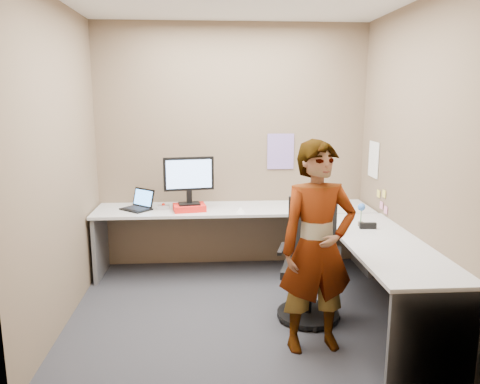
{
  "coord_description": "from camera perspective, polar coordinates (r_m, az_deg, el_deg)",
  "views": [
    {
      "loc": [
        -0.27,
        -3.93,
        1.9
      ],
      "look_at": [
        0.02,
        0.25,
        1.05
      ],
      "focal_mm": 35.0,
      "sensor_mm": 36.0,
      "label": 1
    }
  ],
  "objects": [
    {
      "name": "origami",
      "position": [
        4.83,
        0.08,
        -2.18
      ],
      "size": [
        0.1,
        0.1,
        0.06
      ],
      "primitive_type": "cone",
      "color": "white",
      "rests_on": "desk"
    },
    {
      "name": "monitor",
      "position": [
        4.9,
        -6.26,
        1.88
      ],
      "size": [
        0.52,
        0.19,
        0.5
      ],
      "rotation": [
        0.0,
        0.0,
        0.17
      ],
      "color": "black",
      "rests_on": "paper_ream"
    },
    {
      "name": "wall_right",
      "position": [
        4.35,
        20.15,
        3.49
      ],
      "size": [
        0.0,
        2.7,
        2.7
      ],
      "primitive_type": "plane",
      "rotation": [
        1.57,
        0.0,
        -1.57
      ],
      "color": "brown",
      "rests_on": "ground"
    },
    {
      "name": "paper_ream",
      "position": [
        4.95,
        -6.19,
        -1.89
      ],
      "size": [
        0.36,
        0.29,
        0.07
      ],
      "primitive_type": "cube",
      "rotation": [
        0.0,
        0.0,
        0.17
      ],
      "color": "red",
      "rests_on": "desk"
    },
    {
      "name": "calendar_white",
      "position": [
        5.18,
        15.98,
        3.82
      ],
      "size": [
        0.01,
        0.28,
        0.38
      ],
      "primitive_type": "cube",
      "color": "white",
      "rests_on": "wall_right"
    },
    {
      "name": "sticky_note_a",
      "position": [
        4.91,
        17.15,
        -0.21
      ],
      "size": [
        0.01,
        0.07,
        0.07
      ],
      "primitive_type": "cube",
      "color": "#F2E059",
      "rests_on": "wall_right"
    },
    {
      "name": "sticky_note_c",
      "position": [
        4.88,
        17.34,
        -2.11
      ],
      "size": [
        0.01,
        0.07,
        0.07
      ],
      "primitive_type": "cube",
      "color": "pink",
      "rests_on": "wall_right"
    },
    {
      "name": "ground",
      "position": [
        4.38,
        -0.02,
        -14.27
      ],
      "size": [
        3.0,
        3.0,
        0.0
      ],
      "primitive_type": "plane",
      "color": "#27262B",
      "rests_on": "ground"
    },
    {
      "name": "stapler",
      "position": [
        4.41,
        15.32,
        -3.99
      ],
      "size": [
        0.15,
        0.05,
        0.05
      ],
      "primitive_type": "cube",
      "rotation": [
        0.0,
        0.0,
        -0.08
      ],
      "color": "black",
      "rests_on": "desk"
    },
    {
      "name": "calendar_purple",
      "position": [
        5.32,
        4.97,
        4.95
      ],
      "size": [
        0.3,
        0.01,
        0.4
      ],
      "primitive_type": "cube",
      "color": "#846BB7",
      "rests_on": "wall_back"
    },
    {
      "name": "person",
      "position": [
        3.55,
        9.42,
        -6.71
      ],
      "size": [
        0.63,
        0.46,
        1.61
      ],
      "primitive_type": "imported",
      "rotation": [
        0.0,
        0.0,
        0.14
      ],
      "color": "#999399",
      "rests_on": "ground"
    },
    {
      "name": "flower",
      "position": [
        4.45,
        14.57,
        -2.25
      ],
      "size": [
        0.07,
        0.07,
        0.22
      ],
      "color": "brown",
      "rests_on": "desk"
    },
    {
      "name": "sticky_note_b",
      "position": [
        4.98,
        16.86,
        -1.56
      ],
      "size": [
        0.01,
        0.07,
        0.07
      ],
      "primitive_type": "cube",
      "color": "pink",
      "rests_on": "wall_right"
    },
    {
      "name": "wall_left",
      "position": [
        4.16,
        -21.16,
        3.08
      ],
      "size": [
        0.0,
        2.7,
        2.7
      ],
      "primitive_type": "plane",
      "rotation": [
        1.57,
        0.0,
        1.57
      ],
      "color": "brown",
      "rests_on": "ground"
    },
    {
      "name": "office_chair",
      "position": [
        4.18,
        8.5,
        -9.45
      ],
      "size": [
        0.58,
        0.56,
        1.02
      ],
      "rotation": [
        0.0,
        0.0,
        -0.29
      ],
      "color": "black",
      "rests_on": "ground"
    },
    {
      "name": "wall_back",
      "position": [
        5.27,
        -0.99,
        5.48
      ],
      "size": [
        3.0,
        0.0,
        3.0
      ],
      "primitive_type": "plane",
      "rotation": [
        1.57,
        0.0,
        0.0
      ],
      "color": "brown",
      "rests_on": "ground"
    },
    {
      "name": "laptop",
      "position": [
        5.09,
        -12.17,
        -1.45
      ],
      "size": [
        0.39,
        0.38,
        0.21
      ],
      "rotation": [
        0.0,
        0.0,
        -0.72
      ],
      "color": "black",
      "rests_on": "desk"
    },
    {
      "name": "sticky_note_d",
      "position": [
        5.05,
        16.53,
        -0.2
      ],
      "size": [
        0.01,
        0.07,
        0.07
      ],
      "primitive_type": "cube",
      "color": "#F2E059",
      "rests_on": "wall_right"
    },
    {
      "name": "trackball_mouse",
      "position": [
        5.05,
        -9.31,
        -1.79
      ],
      "size": [
        0.12,
        0.08,
        0.07
      ],
      "color": "#B7B7BC",
      "rests_on": "desk"
    },
    {
      "name": "desk",
      "position": [
        4.57,
        5.14,
        -5.27
      ],
      "size": [
        2.98,
        2.58,
        0.73
      ],
      "color": "#BEBEBE",
      "rests_on": "ground"
    }
  ]
}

